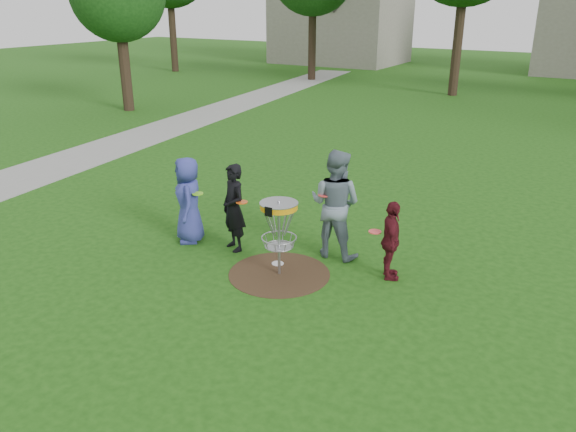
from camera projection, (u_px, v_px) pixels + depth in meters
The scene contains 10 objects.
ground at pixel (279, 274), 9.93m from camera, with size 100.00×100.00×0.00m, color #19470F.
dirt_patch at pixel (279, 274), 9.93m from camera, with size 1.80×1.80×0.01m, color #47331E.
concrete_path at pixel (166, 128), 21.13m from camera, with size 2.20×40.00×0.02m, color #9E9E99.
player_blue at pixel (188, 200), 11.01m from camera, with size 0.84×0.55×1.72m, color #343A8F.
player_black at pixel (234, 208), 10.63m from camera, with size 0.62×0.41×1.70m, color black.
player_grey at pixel (335, 204), 10.32m from camera, with size 1.00×0.78×2.05m, color slate.
player_maroon at pixel (391, 241), 9.55m from camera, with size 0.82×0.34×1.40m, color #55131C.
disc_on_grass at pixel (278, 264), 10.29m from camera, with size 0.22×0.22×0.02m, color silver.
disc_golf_basket at pixel (279, 220), 9.56m from camera, with size 0.66×0.67×1.38m.
held_discs at pixel (282, 205), 10.18m from camera, with size 3.72×0.88×0.41m.
Camera 1 is at (4.72, -7.54, 4.53)m, focal length 35.00 mm.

